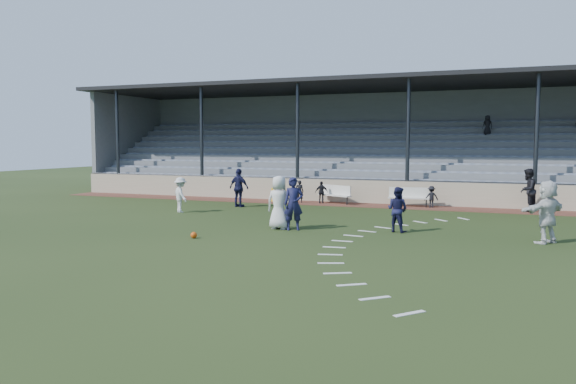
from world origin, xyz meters
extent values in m
plane|color=#223114|center=(0.00, 0.00, 0.00)|extent=(90.00, 90.00, 0.00)
cube|color=#552C22|center=(0.00, 10.50, 0.01)|extent=(34.00, 2.00, 0.02)
cube|color=tan|center=(0.00, 11.55, 0.60)|extent=(34.00, 0.18, 1.20)
cube|color=silver|center=(-0.55, 10.57, 0.45)|extent=(1.98, 1.20, 0.06)
cube|color=silver|center=(-0.55, 10.79, 0.70)|extent=(1.84, 0.90, 0.54)
cylinder|color=#2B2E32|center=(-1.32, 10.93, 0.22)|extent=(0.06, 0.06, 0.40)
cylinder|color=#2B2E32|center=(0.23, 10.22, 0.22)|extent=(0.06, 0.06, 0.40)
cube|color=silver|center=(3.28, 10.51, 0.45)|extent=(2.02, 0.52, 0.06)
cube|color=silver|center=(3.28, 10.73, 0.70)|extent=(2.00, 0.18, 0.54)
cylinder|color=#2B2E32|center=(2.43, 10.45, 0.22)|extent=(0.06, 0.06, 0.40)
cylinder|color=#2B2E32|center=(4.12, 10.56, 0.22)|extent=(0.06, 0.06, 0.40)
cylinder|color=gold|center=(-3.87, 10.57, 0.38)|extent=(0.45, 0.45, 0.72)
sphere|color=#C7460B|center=(-1.90, -1.26, 0.11)|extent=(0.22, 0.22, 0.22)
imported|color=silver|center=(-0.02, 1.65, 0.98)|extent=(0.97, 0.63, 1.97)
imported|color=#151639|center=(0.56, 1.60, 0.96)|extent=(0.83, 0.70, 1.92)
imported|color=#151639|center=(4.16, 2.54, 0.80)|extent=(0.94, 0.83, 1.61)
imported|color=silver|center=(-6.07, 4.61, 0.80)|extent=(1.19, 1.10, 1.61)
imported|color=#151639|center=(-4.56, 7.55, 0.95)|extent=(1.18, 0.67, 1.90)
imported|color=silver|center=(8.95, 1.99, 1.00)|extent=(1.63, 1.80, 2.00)
imported|color=black|center=(8.67, 10.58, 1.01)|extent=(1.06, 1.18, 1.97)
imported|color=black|center=(-2.42, 10.40, 0.61)|extent=(0.49, 0.39, 1.18)
imported|color=black|center=(-1.24, 10.55, 0.59)|extent=(0.72, 0.45, 1.15)
imported|color=black|center=(4.36, 10.57, 0.55)|extent=(0.78, 0.62, 1.05)
cube|color=slate|center=(0.00, 12.10, 0.60)|extent=(34.00, 0.80, 1.20)
cube|color=gray|center=(0.00, 12.20, 1.25)|extent=(33.00, 0.28, 0.10)
cube|color=slate|center=(0.00, 12.90, 0.80)|extent=(34.00, 0.80, 1.60)
cube|color=gray|center=(0.00, 13.00, 1.65)|extent=(33.00, 0.28, 0.10)
cube|color=slate|center=(0.00, 13.70, 1.00)|extent=(34.00, 0.80, 2.00)
cube|color=gray|center=(0.00, 13.80, 2.05)|extent=(33.00, 0.28, 0.10)
cube|color=slate|center=(0.00, 14.50, 1.20)|extent=(34.00, 0.80, 2.40)
cube|color=gray|center=(0.00, 14.60, 2.45)|extent=(33.00, 0.28, 0.10)
cube|color=slate|center=(0.00, 15.30, 1.40)|extent=(34.00, 0.80, 2.80)
cube|color=gray|center=(0.00, 15.40, 2.85)|extent=(33.00, 0.28, 0.10)
cube|color=slate|center=(0.00, 16.10, 1.60)|extent=(34.00, 0.80, 3.20)
cube|color=gray|center=(0.00, 16.20, 3.25)|extent=(33.00, 0.28, 0.10)
cube|color=slate|center=(0.00, 16.90, 1.80)|extent=(34.00, 0.80, 3.60)
cube|color=gray|center=(0.00, 17.00, 3.65)|extent=(33.00, 0.28, 0.10)
cube|color=slate|center=(0.00, 17.70, 2.00)|extent=(34.00, 0.80, 4.00)
cube|color=gray|center=(0.00, 17.80, 4.05)|extent=(33.00, 0.28, 0.10)
cube|color=slate|center=(0.00, 18.50, 2.20)|extent=(34.00, 0.80, 4.40)
cube|color=gray|center=(0.00, 18.60, 4.45)|extent=(33.00, 0.28, 0.10)
cube|color=slate|center=(0.00, 19.10, 3.20)|extent=(34.00, 0.40, 6.40)
cube|color=slate|center=(-16.85, 15.50, 3.20)|extent=(0.30, 7.80, 6.40)
cube|color=black|center=(0.00, 15.20, 6.50)|extent=(34.60, 9.00, 0.22)
cylinder|color=#2B2E32|center=(-15.00, 11.65, 3.25)|extent=(0.20, 0.20, 6.50)
cylinder|color=#2B2E32|center=(-9.00, 11.65, 3.25)|extent=(0.20, 0.20, 6.50)
cylinder|color=#2B2E32|center=(-3.00, 11.65, 3.25)|extent=(0.20, 0.20, 6.50)
cylinder|color=#2B2E32|center=(3.00, 11.65, 3.25)|extent=(0.20, 0.20, 6.50)
cylinder|color=#2B2E32|center=(9.00, 11.65, 3.25)|extent=(0.20, 0.20, 6.50)
cylinder|color=#2B2E32|center=(0.00, 11.55, 1.25)|extent=(34.00, 0.05, 0.05)
imported|color=black|center=(6.64, 16.94, 4.18)|extent=(0.66, 0.54, 1.15)
cube|color=silver|center=(6.12, 7.01, 0.01)|extent=(0.54, 0.61, 0.01)
cube|color=silver|center=(5.29, 6.22, 0.01)|extent=(0.59, 0.56, 0.01)
cube|color=silver|center=(4.57, 5.34, 0.01)|extent=(0.64, 0.51, 0.01)
cube|color=silver|center=(3.96, 4.38, 0.01)|extent=(0.67, 0.44, 0.01)
cube|color=silver|center=(3.48, 3.34, 0.01)|extent=(0.70, 0.37, 0.01)
cube|color=silver|center=(3.13, 2.26, 0.01)|extent=(0.71, 0.29, 0.01)
cube|color=silver|center=(2.92, 1.14, 0.01)|extent=(0.71, 0.21, 0.01)
cube|color=silver|center=(2.85, 0.00, 0.01)|extent=(0.70, 0.12, 0.01)
cube|color=silver|center=(2.92, -1.14, 0.01)|extent=(0.71, 0.21, 0.01)
cube|color=silver|center=(3.13, -2.26, 0.01)|extent=(0.71, 0.29, 0.01)
cube|color=silver|center=(3.48, -3.34, 0.01)|extent=(0.70, 0.37, 0.01)
cube|color=silver|center=(3.96, -4.38, 0.01)|extent=(0.67, 0.44, 0.01)
cube|color=silver|center=(4.57, -5.34, 0.01)|extent=(0.64, 0.51, 0.01)
cube|color=silver|center=(5.29, -6.22, 0.01)|extent=(0.59, 0.56, 0.01)
cube|color=silver|center=(6.12, -7.01, 0.01)|extent=(0.54, 0.61, 0.01)
camera|label=1|loc=(7.69, -17.29, 3.16)|focal=35.00mm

